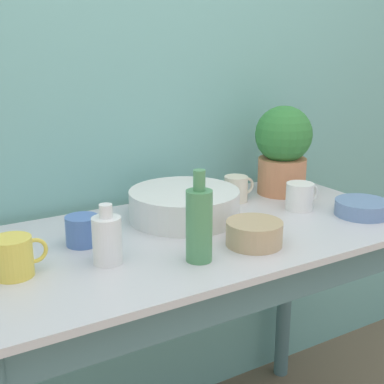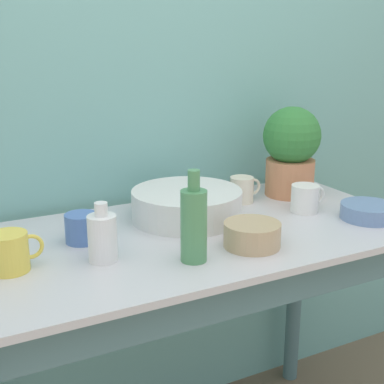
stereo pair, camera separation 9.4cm
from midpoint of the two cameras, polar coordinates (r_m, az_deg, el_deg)
name	(u,v)px [view 2 (the right image)]	position (r m, az deg, el deg)	size (l,w,h in m)	color
wall_back	(138,104)	(1.82, -4.26, 9.37)	(6.00, 0.05, 2.40)	#70ADA8
counter_table	(196,290)	(1.60, 2.14, -10.44)	(1.35, 0.68, 0.87)	slate
potted_plant	(291,149)	(1.91, 11.93, 4.50)	(0.20, 0.20, 0.31)	tan
bowl_wash_large	(187,204)	(1.65, 1.07, -1.35)	(0.34, 0.34, 0.09)	silver
bottle_tall	(194,224)	(1.33, 2.23, -3.42)	(0.07, 0.07, 0.24)	#4C8C59
bottle_short	(102,237)	(1.35, -7.57, -4.77)	(0.07, 0.07, 0.15)	white
mug_cream	(242,189)	(1.82, 6.86, 0.26)	(0.12, 0.08, 0.09)	beige
mug_white	(305,198)	(1.76, 13.52, -0.67)	(0.12, 0.09, 0.09)	white
mug_blue	(82,228)	(1.49, -9.85, -3.80)	(0.12, 0.09, 0.08)	#4C70B7
mug_yellow	(10,252)	(1.34, -16.99, -6.18)	(0.13, 0.09, 0.10)	#E5CC4C
bowl_small_tan	(252,235)	(1.45, 8.29, -4.55)	(0.15, 0.15, 0.07)	tan
bowl_small_blue	(368,211)	(1.75, 19.77, -1.98)	(0.17, 0.17, 0.05)	#6684B2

